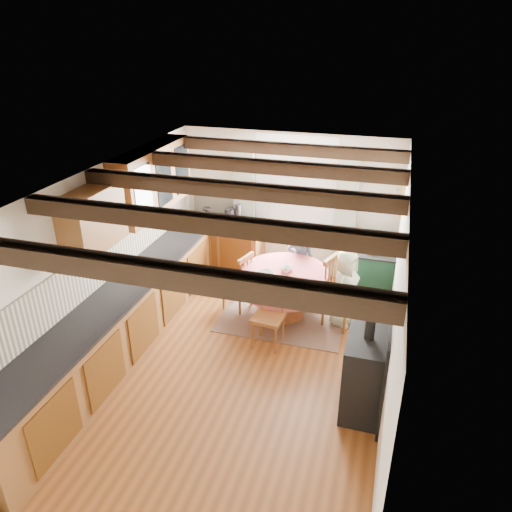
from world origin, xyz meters
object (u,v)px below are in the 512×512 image
(child_far, at_px, (301,262))
(cup, at_px, (286,270))
(aga_range, at_px, (372,271))
(cast_iron_stove, at_px, (367,354))
(chair_near, at_px, (268,315))
(child_right, at_px, (345,288))
(dining_table, at_px, (284,294))
(chair_right, at_px, (341,293))
(chair_left, at_px, (237,281))

(child_far, height_order, cup, child_far)
(child_far, bearing_deg, aga_range, -161.24)
(cast_iron_stove, height_order, cup, cast_iron_stove)
(chair_near, bearing_deg, child_right, 48.02)
(dining_table, bearing_deg, cast_iron_stove, -51.63)
(aga_range, xyz_separation_m, child_right, (-0.32, -0.82, 0.10))
(dining_table, xyz_separation_m, aga_range, (1.17, 0.88, 0.10))
(child_far, height_order, child_right, child_far)
(chair_right, distance_m, cup, 0.84)
(chair_near, bearing_deg, dining_table, 92.58)
(aga_range, bearing_deg, cast_iron_stove, -87.48)
(chair_near, distance_m, cup, 0.79)
(chair_right, relative_size, cup, 9.96)
(chair_right, bearing_deg, aga_range, -2.85)
(dining_table, distance_m, chair_near, 0.77)
(chair_left, relative_size, child_far, 0.76)
(dining_table, xyz_separation_m, cast_iron_stove, (1.28, -1.62, 0.36))
(dining_table, height_order, chair_right, chair_right)
(chair_right, xyz_separation_m, cup, (-0.79, -0.06, 0.28))
(cast_iron_stove, relative_size, cup, 14.07)
(child_far, bearing_deg, cup, 91.14)
(chair_near, distance_m, chair_left, 1.05)
(chair_near, distance_m, aga_range, 2.04)
(cast_iron_stove, bearing_deg, chair_left, 140.68)
(chair_right, bearing_deg, chair_near, 151.82)
(chair_near, xyz_separation_m, aga_range, (1.21, 1.64, 0.01))
(dining_table, bearing_deg, child_far, 81.42)
(dining_table, xyz_separation_m, chair_right, (0.81, 0.01, 0.14))
(child_right, bearing_deg, cup, 117.39)
(dining_table, distance_m, aga_range, 1.47)
(chair_left, xyz_separation_m, cup, (0.76, -0.08, 0.34))
(dining_table, xyz_separation_m, cup, (0.03, -0.05, 0.42))
(chair_right, distance_m, aga_range, 0.94)
(aga_range, xyz_separation_m, child_far, (-1.07, -0.22, 0.13))
(chair_near, xyz_separation_m, cast_iron_stove, (1.32, -0.86, 0.27))
(chair_near, bearing_deg, cast_iron_stove, -27.39)
(chair_near, bearing_deg, chair_right, 47.74)
(dining_table, relative_size, cast_iron_stove, 0.85)
(chair_right, bearing_deg, child_right, -22.73)
(child_far, bearing_deg, child_right, 148.75)
(cup, bearing_deg, child_right, 7.45)
(dining_table, relative_size, cup, 11.92)
(chair_near, xyz_separation_m, chair_right, (0.85, 0.77, 0.06))
(cast_iron_stove, bearing_deg, child_right, 104.26)
(dining_table, bearing_deg, cup, -63.04)
(chair_near, relative_size, cast_iron_stove, 0.63)
(chair_near, xyz_separation_m, chair_left, (-0.69, 0.79, -0.00))
(cast_iron_stove, bearing_deg, cup, 128.69)
(chair_near, height_order, cup, chair_near)
(chair_left, height_order, chair_right, chair_right)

